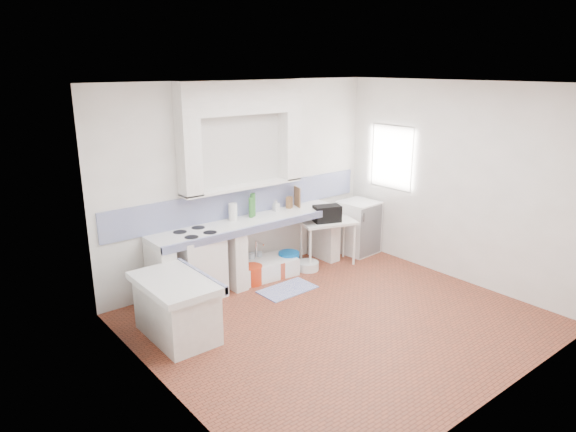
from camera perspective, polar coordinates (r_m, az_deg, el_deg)
floor at (r=6.44m, az=5.70°, el=-11.41°), size 4.50×4.50×0.00m
ceiling at (r=5.71m, az=6.51°, el=14.32°), size 4.50×4.50×0.00m
wall_back at (r=7.43m, az=-4.86°, el=3.91°), size 4.50×0.00×4.50m
wall_front at (r=4.79m, az=23.19°, el=-4.42°), size 4.50×0.00×4.50m
wall_left at (r=4.68m, az=-13.93°, el=-4.03°), size 0.00×4.50×4.50m
wall_right at (r=7.64m, az=18.18°, el=3.50°), size 0.00×4.50×4.50m
alcove_mass at (r=7.11m, az=-5.19°, el=12.92°), size 1.90×0.25×0.45m
window_frame at (r=8.43m, az=12.15°, el=6.48°), size 0.35×0.86×1.06m
lace_valance at (r=8.26m, az=11.66°, el=8.99°), size 0.01×0.84×0.24m
counter_slab at (r=7.27m, az=-4.08°, el=-0.75°), size 3.00×0.60×0.08m
counter_lip at (r=7.05m, az=-2.78°, el=-1.27°), size 3.00×0.04×0.10m
counter_pier_left at (r=6.77m, az=-13.82°, el=-6.56°), size 0.20×0.55×0.82m
counter_pier_mid at (r=7.23m, az=-6.29°, el=-4.66°), size 0.20×0.55×0.82m
counter_pier_right at (r=8.24m, az=3.99°, el=-1.94°), size 0.20×0.55×0.82m
peninsula_top at (r=5.93m, az=-12.38°, el=-7.21°), size 0.70×1.10×0.08m
peninsula_base at (r=6.08m, az=-12.17°, el=-10.24°), size 0.60×1.00×0.62m
peninsula_lip at (r=6.07m, az=-9.59°, el=-6.49°), size 0.04×1.10×0.10m
backsplash at (r=7.48m, az=-4.74°, el=1.65°), size 4.27×0.03×0.40m
stove at (r=6.98m, az=-10.05°, el=-5.46°), size 0.64×0.62×0.86m
sink at (r=7.61m, az=-2.70°, el=-5.89°), size 0.99×0.60×0.23m
side_table at (r=8.02m, az=4.39°, el=-2.94°), size 0.94×0.70×0.04m
fridge at (r=8.56m, az=7.76°, el=-1.22°), size 0.60×0.60×0.86m
bucket_red at (r=7.37m, az=-3.97°, el=-6.49°), size 0.38×0.38×0.27m
bucket_orange at (r=7.59m, az=-1.08°, el=-5.84°), size 0.35×0.35×0.25m
bucket_blue at (r=7.80m, az=0.09°, el=-5.04°), size 0.36×0.36×0.29m
basin_white at (r=7.87m, az=2.21°, el=-5.51°), size 0.41×0.41×0.13m
water_bottle_a at (r=7.67m, az=-4.02°, el=-5.28°), size 0.10×0.10×0.34m
water_bottle_b at (r=7.74m, az=-3.17°, el=-5.11°), size 0.10×0.10×0.32m
black_bag at (r=7.85m, az=4.34°, el=0.26°), size 0.46×0.36×0.25m
green_bottle_a at (r=7.35m, az=-4.12°, el=0.93°), size 0.07×0.07×0.29m
green_bottle_b at (r=7.41m, az=-3.90°, el=1.26°), size 0.08×0.08×0.34m
knife_block at (r=7.82m, az=0.15°, el=1.51°), size 0.11×0.10×0.18m
cutting_board at (r=7.90m, az=1.03°, el=2.13°), size 0.09×0.22×0.30m
paper_towel at (r=7.24m, az=-6.12°, el=0.46°), size 0.12×0.12×0.25m
soap_bottle at (r=7.67m, az=-1.33°, el=1.21°), size 0.09×0.09×0.18m
rug at (r=7.21m, az=-0.06°, el=-8.11°), size 0.79×0.47×0.01m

